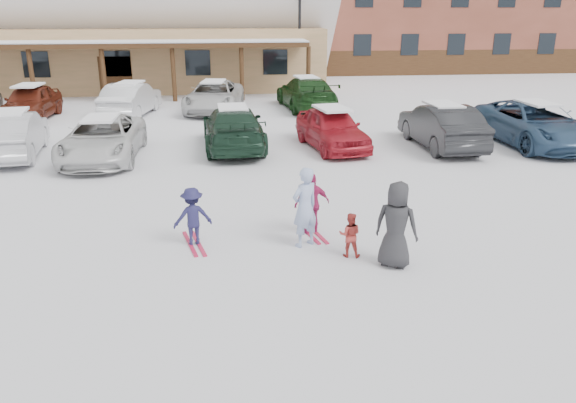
{
  "coord_description": "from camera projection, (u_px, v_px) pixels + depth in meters",
  "views": [
    {
      "loc": [
        -0.9,
        -9.89,
        4.81
      ],
      "look_at": [
        0.3,
        1.0,
        1.0
      ],
      "focal_mm": 35.0,
      "sensor_mm": 36.0,
      "label": 1
    }
  ],
  "objects": [
    {
      "name": "ground",
      "position": [
        278.0,
        267.0,
        10.96
      ],
      "size": [
        160.0,
        160.0,
        0.0
      ],
      "primitive_type": "plane",
      "color": "white",
      "rests_on": "ground"
    },
    {
      "name": "day_lodge",
      "position": [
        92.0,
        21.0,
        34.97
      ],
      "size": [
        29.12,
        12.5,
        10.38
      ],
      "color": "tan",
      "rests_on": "ground"
    },
    {
      "name": "lamp_post",
      "position": [
        299.0,
        34.0,
        32.22
      ],
      "size": [
        0.5,
        0.25,
        5.79
      ],
      "color": "black",
      "rests_on": "ground"
    },
    {
      "name": "conifer_3",
      "position": [
        298.0,
        3.0,
        51.2
      ],
      "size": [
        3.96,
        3.96,
        9.18
      ],
      "color": "black",
      "rests_on": "ground"
    },
    {
      "name": "adult_skier",
      "position": [
        305.0,
        207.0,
        11.67
      ],
      "size": [
        0.75,
        0.68,
        1.72
      ],
      "primitive_type": "imported",
      "rotation": [
        0.0,
        0.0,
        3.69
      ],
      "color": "#9AACD6",
      "rests_on": "ground"
    },
    {
      "name": "toddler_red",
      "position": [
        350.0,
        235.0,
        11.29
      ],
      "size": [
        0.53,
        0.45,
        0.93
      ],
      "primitive_type": "imported",
      "rotation": [
        0.0,
        0.0,
        2.89
      ],
      "color": "#B43832",
      "rests_on": "ground"
    },
    {
      "name": "child_navy",
      "position": [
        193.0,
        217.0,
        11.8
      ],
      "size": [
        0.91,
        0.65,
        1.27
      ],
      "primitive_type": "imported",
      "rotation": [
        0.0,
        0.0,
        3.38
      ],
      "color": "#1E1D45",
      "rests_on": "ground"
    },
    {
      "name": "skis_child_navy",
      "position": [
        194.0,
        244.0,
        12.0
      ],
      "size": [
        0.53,
        1.41,
        0.03
      ],
      "primitive_type": "cube",
      "rotation": [
        0.0,
        0.0,
        3.38
      ],
      "color": "#C11B41",
      "rests_on": "ground"
    },
    {
      "name": "child_magenta",
      "position": [
        312.0,
        204.0,
        12.38
      ],
      "size": [
        0.87,
        0.51,
        1.39
      ],
      "primitive_type": "imported",
      "rotation": [
        0.0,
        0.0,
        3.37
      ],
      "color": "#B1225A",
      "rests_on": "ground"
    },
    {
      "name": "skis_child_magenta",
      "position": [
        312.0,
        232.0,
        12.61
      ],
      "size": [
        0.51,
        1.41,
        0.03
      ],
      "primitive_type": "cube",
      "rotation": [
        0.0,
        0.0,
        3.37
      ],
      "color": "#C11B41",
      "rests_on": "ground"
    },
    {
      "name": "bystander_dark",
      "position": [
        396.0,
        225.0,
        10.75
      ],
      "size": [
        1.0,
        0.9,
        1.71
      ],
      "primitive_type": "imported",
      "rotation": [
        0.0,
        0.0,
        2.59
      ],
      "color": "#29292C",
      "rests_on": "ground"
    },
    {
      "name": "parked_car_1",
      "position": [
        13.0,
        135.0,
        18.73
      ],
      "size": [
        2.27,
        4.83,
        1.53
      ],
      "primitive_type": "imported",
      "rotation": [
        0.0,
        0.0,
        3.29
      ],
      "color": "#B4B5BA",
      "rests_on": "ground"
    },
    {
      "name": "parked_car_2",
      "position": [
        103.0,
        139.0,
        18.45
      ],
      "size": [
        2.33,
        5.03,
        1.4
      ],
      "primitive_type": "imported",
      "rotation": [
        0.0,
        0.0,
        0.0
      ],
      "color": "silver",
      "rests_on": "ground"
    },
    {
      "name": "parked_car_3",
      "position": [
        233.0,
        128.0,
        19.87
      ],
      "size": [
        2.31,
        5.21,
        1.49
      ],
      "primitive_type": "imported",
      "rotation": [
        0.0,
        0.0,
        3.19
      ],
      "color": "#163022",
      "rests_on": "ground"
    },
    {
      "name": "parked_car_4",
      "position": [
        332.0,
        128.0,
        19.9
      ],
      "size": [
        2.4,
        4.48,
        1.45
      ],
      "primitive_type": "imported",
      "rotation": [
        0.0,
        0.0,
        0.17
      ],
      "color": "#AE1B27",
      "rests_on": "ground"
    },
    {
      "name": "parked_car_5",
      "position": [
        441.0,
        126.0,
        20.02
      ],
      "size": [
        1.79,
        4.78,
        1.56
      ],
      "primitive_type": "imported",
      "rotation": [
        0.0,
        0.0,
        3.17
      ],
      "color": "black",
      "rests_on": "ground"
    },
    {
      "name": "parked_car_6",
      "position": [
        535.0,
        124.0,
        20.37
      ],
      "size": [
        2.79,
        5.69,
        1.55
      ],
      "primitive_type": "imported",
      "rotation": [
        0.0,
        0.0,
        0.04
      ],
      "color": "#2F4B6B",
      "rests_on": "ground"
    },
    {
      "name": "parked_car_8",
      "position": [
        31.0,
        102.0,
        25.09
      ],
      "size": [
        1.92,
        4.52,
        1.52
      ],
      "primitive_type": "imported",
      "rotation": [
        0.0,
        0.0,
        -0.03
      ],
      "color": "maroon",
      "rests_on": "ground"
    },
    {
      "name": "parked_car_9",
      "position": [
        131.0,
        99.0,
        25.93
      ],
      "size": [
        2.36,
        4.82,
        1.52
      ],
      "primitive_type": "imported",
      "rotation": [
        0.0,
        0.0,
        2.97
      ],
      "color": "silver",
      "rests_on": "ground"
    },
    {
      "name": "parked_car_10",
      "position": [
        214.0,
        96.0,
        26.97
      ],
      "size": [
        3.13,
        5.5,
        1.45
      ],
      "primitive_type": "imported",
      "rotation": [
        0.0,
        0.0,
        -0.14
      ],
      "color": "silver",
      "rests_on": "ground"
    },
    {
      "name": "parked_car_11",
      "position": [
        306.0,
        93.0,
        27.57
      ],
      "size": [
        2.7,
        5.58,
        1.57
      ],
      "primitive_type": "imported",
      "rotation": [
        0.0,
        0.0,
        3.24
      ],
      "color": "#183C17",
      "rests_on": "ground"
    }
  ]
}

